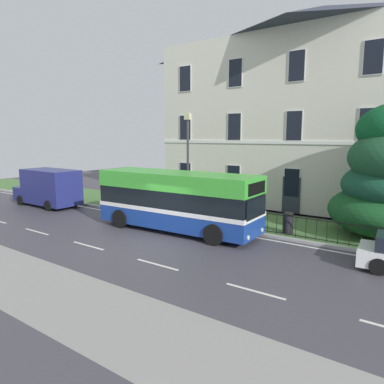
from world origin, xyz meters
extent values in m
cube|color=#413E47|center=(0.00, 0.00, -0.03)|extent=(60.00, 56.00, 0.06)
cube|color=silver|center=(0.00, 3.65, 0.00)|extent=(54.00, 0.14, 0.01)
cube|color=silver|center=(-6.00, -1.80, 0.00)|extent=(2.00, 0.12, 0.01)
cube|color=silver|center=(-2.00, -1.80, 0.00)|extent=(2.00, 0.12, 0.01)
cube|color=silver|center=(2.00, -1.80, 0.00)|extent=(2.00, 0.12, 0.01)
cube|color=silver|center=(6.00, -1.80, 0.00)|extent=(2.00, 0.12, 0.01)
cube|color=#9E9E99|center=(0.00, 4.12, 0.06)|extent=(57.00, 0.24, 0.12)
cube|color=#4A753A|center=(0.00, 6.52, 0.06)|extent=(57.00, 4.55, 0.12)
cube|color=gray|center=(0.00, -5.50, 0.00)|extent=(57.00, 3.00, 0.01)
cube|color=beige|center=(2.97, 13.89, 5.60)|extent=(19.89, 8.92, 10.97)
pyramid|color=#313545|center=(2.97, 13.89, 12.14)|extent=(20.29, 9.10, 2.10)
cube|color=white|center=(2.97, 9.40, 4.37)|extent=(19.89, 0.06, 0.20)
cube|color=#2D333D|center=(2.97, 9.39, 1.22)|extent=(1.10, 0.06, 2.20)
cube|color=white|center=(-4.99, 9.39, 1.98)|extent=(1.01, 0.04, 1.79)
cube|color=black|center=(-4.99, 9.37, 1.98)|extent=(0.91, 0.03, 1.69)
cube|color=white|center=(-1.01, 9.39, 1.98)|extent=(1.01, 0.04, 1.79)
cube|color=black|center=(-1.01, 9.37, 1.98)|extent=(0.91, 0.03, 1.69)
cube|color=white|center=(2.97, 9.39, 1.98)|extent=(1.01, 0.04, 1.79)
cube|color=black|center=(2.97, 9.37, 1.98)|extent=(0.91, 0.03, 1.69)
cube|color=white|center=(6.95, 9.39, 1.98)|extent=(1.01, 0.04, 1.79)
cube|color=black|center=(6.95, 9.37, 1.98)|extent=(0.91, 0.03, 1.69)
cube|color=white|center=(-4.99, 9.39, 5.35)|extent=(1.01, 0.04, 1.79)
cube|color=black|center=(-4.99, 9.37, 5.35)|extent=(0.91, 0.03, 1.69)
cube|color=white|center=(-1.01, 9.39, 5.35)|extent=(1.01, 0.04, 1.79)
cube|color=black|center=(-1.01, 9.37, 5.35)|extent=(0.91, 0.03, 1.69)
cube|color=white|center=(2.97, 9.39, 5.35)|extent=(1.01, 0.04, 1.79)
cube|color=black|center=(2.97, 9.37, 5.35)|extent=(0.91, 0.03, 1.69)
cube|color=white|center=(6.95, 9.39, 5.35)|extent=(1.01, 0.04, 1.79)
cube|color=black|center=(6.95, 9.37, 5.35)|extent=(0.91, 0.03, 1.69)
cube|color=white|center=(-4.99, 9.39, 8.72)|extent=(1.01, 0.04, 1.79)
cube|color=black|center=(-4.99, 9.37, 8.72)|extent=(0.91, 0.03, 1.69)
cube|color=white|center=(-1.01, 9.39, 8.72)|extent=(1.01, 0.04, 1.79)
cube|color=black|center=(-1.01, 9.37, 8.72)|extent=(0.91, 0.03, 1.69)
cube|color=white|center=(2.97, 9.39, 8.72)|extent=(1.01, 0.04, 1.79)
cube|color=black|center=(2.97, 9.37, 8.72)|extent=(0.91, 0.03, 1.69)
cube|color=white|center=(6.95, 9.39, 8.72)|extent=(1.01, 0.04, 1.79)
cube|color=black|center=(6.95, 9.37, 8.72)|extent=(0.91, 0.03, 1.69)
cube|color=black|center=(2.97, 4.40, 1.07)|extent=(12.58, 0.04, 0.04)
cube|color=black|center=(2.97, 4.40, 0.20)|extent=(12.58, 0.04, 0.04)
cylinder|color=black|center=(-3.32, 4.40, 0.59)|extent=(0.02, 0.02, 0.95)
cylinder|color=black|center=(-2.85, 4.40, 0.59)|extent=(0.02, 0.02, 0.95)
cylinder|color=black|center=(-2.39, 4.40, 0.59)|extent=(0.02, 0.02, 0.95)
cylinder|color=black|center=(-1.92, 4.40, 0.59)|extent=(0.02, 0.02, 0.95)
cylinder|color=black|center=(-1.46, 4.40, 0.59)|extent=(0.02, 0.02, 0.95)
cylinder|color=black|center=(-0.99, 4.40, 0.59)|extent=(0.02, 0.02, 0.95)
cylinder|color=black|center=(-0.53, 4.40, 0.59)|extent=(0.02, 0.02, 0.95)
cylinder|color=black|center=(-0.06, 4.40, 0.59)|extent=(0.02, 0.02, 0.95)
cylinder|color=black|center=(0.41, 4.40, 0.59)|extent=(0.02, 0.02, 0.95)
cylinder|color=black|center=(0.87, 4.40, 0.59)|extent=(0.02, 0.02, 0.95)
cylinder|color=black|center=(1.34, 4.40, 0.59)|extent=(0.02, 0.02, 0.95)
cylinder|color=black|center=(1.80, 4.40, 0.59)|extent=(0.02, 0.02, 0.95)
cylinder|color=black|center=(2.27, 4.40, 0.59)|extent=(0.02, 0.02, 0.95)
cylinder|color=black|center=(2.73, 4.40, 0.59)|extent=(0.02, 0.02, 0.95)
cylinder|color=black|center=(3.20, 4.40, 0.59)|extent=(0.02, 0.02, 0.95)
cylinder|color=black|center=(3.67, 4.40, 0.59)|extent=(0.02, 0.02, 0.95)
cylinder|color=black|center=(4.13, 4.40, 0.59)|extent=(0.02, 0.02, 0.95)
cylinder|color=black|center=(4.60, 4.40, 0.59)|extent=(0.02, 0.02, 0.95)
cylinder|color=black|center=(5.06, 4.40, 0.59)|extent=(0.02, 0.02, 0.95)
cylinder|color=black|center=(5.53, 4.40, 0.59)|extent=(0.02, 0.02, 0.95)
cylinder|color=black|center=(6.00, 4.40, 0.59)|extent=(0.02, 0.02, 0.95)
cylinder|color=black|center=(6.46, 4.40, 0.59)|extent=(0.02, 0.02, 0.95)
cylinder|color=black|center=(6.93, 4.40, 0.59)|extent=(0.02, 0.02, 0.95)
cylinder|color=black|center=(7.39, 4.40, 0.59)|extent=(0.02, 0.02, 0.95)
cylinder|color=black|center=(7.86, 4.40, 0.59)|extent=(0.02, 0.02, 0.95)
cylinder|color=black|center=(8.32, 4.40, 0.59)|extent=(0.02, 0.02, 0.95)
cube|color=navy|center=(-0.41, 2.50, 0.75)|extent=(8.61, 2.72, 0.97)
cube|color=white|center=(-0.41, 2.50, 1.19)|extent=(8.63, 2.74, 0.20)
cube|color=black|center=(-0.41, 2.50, 1.69)|extent=(8.53, 2.67, 0.92)
cube|color=green|center=(-0.41, 2.50, 2.56)|extent=(8.61, 2.72, 0.81)
cube|color=black|center=(3.87, 2.67, 1.65)|extent=(0.14, 2.00, 0.85)
cube|color=black|center=(3.87, 2.67, 2.52)|extent=(0.13, 1.71, 0.52)
cylinder|color=silver|center=(3.84, 3.43, 0.48)|extent=(0.05, 0.20, 0.20)
cylinder|color=silver|center=(3.90, 1.91, 0.48)|extent=(0.05, 0.20, 0.20)
cylinder|color=black|center=(2.35, 3.75, 0.48)|extent=(0.97, 0.34, 0.96)
cylinder|color=black|center=(2.44, 1.47, 0.48)|extent=(0.97, 0.34, 0.96)
cylinder|color=black|center=(-3.27, 3.53, 0.48)|extent=(0.97, 0.34, 0.96)
cylinder|color=black|center=(-3.18, 1.25, 0.48)|extent=(0.97, 0.34, 0.96)
cube|color=navy|center=(-13.87, 2.54, 0.70)|extent=(1.08, 2.06, 0.96)
cube|color=navy|center=(-11.24, 2.50, 1.37)|extent=(4.24, 2.10, 2.29)
cube|color=black|center=(-13.36, 2.53, 1.78)|extent=(0.08, 1.64, 0.93)
cylinder|color=black|center=(-13.46, 1.55, 0.34)|extent=(0.68, 0.23, 0.68)
cylinder|color=black|center=(-13.44, 3.52, 0.34)|extent=(0.68, 0.23, 0.68)
cylinder|color=black|center=(-10.09, 1.51, 0.34)|extent=(0.68, 0.23, 0.68)
cylinder|color=black|center=(-10.06, 3.47, 0.34)|extent=(0.68, 0.23, 0.68)
cylinder|color=black|center=(8.72, 3.49, 0.30)|extent=(0.61, 0.24, 0.60)
cylinder|color=black|center=(8.88, 1.88, 0.30)|extent=(0.61, 0.24, 0.60)
cylinder|color=#333338|center=(-1.80, 5.33, 2.90)|extent=(0.14, 0.14, 5.56)
cube|color=beige|center=(-1.80, 5.33, 5.86)|extent=(0.36, 0.24, 0.36)
cylinder|color=black|center=(4.52, 4.85, 0.56)|extent=(0.50, 0.50, 0.88)
ellipsoid|color=black|center=(4.52, 4.85, 1.09)|extent=(0.51, 0.51, 0.17)
camera|label=1|loc=(10.52, -11.46, 4.76)|focal=33.54mm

